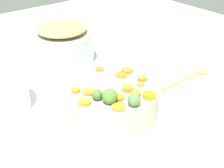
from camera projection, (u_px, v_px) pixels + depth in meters
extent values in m
cube|color=silver|center=(97.00, 112.00, 1.01)|extent=(2.40, 2.40, 0.02)
cylinder|color=#B9AC99|center=(112.00, 100.00, 0.96)|extent=(0.29, 0.29, 0.10)
cylinder|color=#B2BDB7|center=(63.00, 48.00, 1.28)|extent=(0.25, 0.25, 0.13)
ellipsoid|color=tan|center=(62.00, 28.00, 1.24)|extent=(0.20, 0.20, 0.04)
cylinder|color=orange|center=(126.00, 70.00, 1.02)|extent=(0.05, 0.05, 0.01)
cylinder|color=orange|center=(75.00, 90.00, 0.91)|extent=(0.03, 0.03, 0.01)
cylinder|color=orange|center=(88.00, 92.00, 0.90)|extent=(0.05, 0.05, 0.01)
cylinder|color=orange|center=(84.00, 102.00, 0.85)|extent=(0.05, 0.05, 0.01)
cylinder|color=orange|center=(99.00, 69.00, 1.03)|extent=(0.04, 0.04, 0.01)
cylinder|color=orange|center=(127.00, 88.00, 0.92)|extent=(0.04, 0.04, 0.01)
cylinder|color=orange|center=(149.00, 96.00, 0.88)|extent=(0.04, 0.04, 0.01)
cylinder|color=orange|center=(119.00, 97.00, 0.87)|extent=(0.03, 0.03, 0.01)
cylinder|color=orange|center=(135.00, 94.00, 0.89)|extent=(0.04, 0.04, 0.01)
cylinder|color=orange|center=(121.00, 75.00, 0.99)|extent=(0.05, 0.05, 0.01)
cylinder|color=orange|center=(142.00, 79.00, 0.97)|extent=(0.04, 0.04, 0.01)
cylinder|color=orange|center=(140.00, 84.00, 0.94)|extent=(0.03, 0.03, 0.01)
cylinder|color=orange|center=(118.00, 107.00, 0.84)|extent=(0.04, 0.04, 0.01)
sphere|color=#436E2B|center=(97.00, 95.00, 0.87)|extent=(0.03, 0.03, 0.03)
sphere|color=#547B3F|center=(134.00, 100.00, 0.84)|extent=(0.04, 0.04, 0.04)
sphere|color=#4D802B|center=(110.00, 96.00, 0.85)|extent=(0.04, 0.04, 0.04)
cube|color=tan|center=(177.00, 83.00, 1.14)|extent=(0.25, 0.01, 0.01)
ellipsoid|color=tan|center=(201.00, 72.00, 1.22)|extent=(0.06, 0.04, 0.01)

